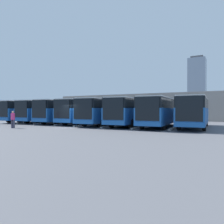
{
  "coord_description": "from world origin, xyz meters",
  "views": [
    {
      "loc": [
        -15.24,
        18.94,
        1.94
      ],
      "look_at": [
        -2.42,
        -5.43,
        1.66
      ],
      "focal_mm": 35.0,
      "sensor_mm": 36.0,
      "label": 1
    }
  ],
  "objects_px": {
    "bus_2": "(132,111)",
    "pedestrian": "(13,119)",
    "bus_5": "(66,111)",
    "bus_3": "(106,111)",
    "bus_7": "(32,111)",
    "bus_0": "(194,111)",
    "bus_1": "(161,111)",
    "bus_6": "(49,111)",
    "bus_4": "(87,111)"
  },
  "relations": [
    {
      "from": "bus_2",
      "to": "bus_5",
      "type": "height_order",
      "value": "same"
    },
    {
      "from": "bus_7",
      "to": "bus_5",
      "type": "bearing_deg",
      "value": 177.08
    },
    {
      "from": "bus_1",
      "to": "bus_2",
      "type": "relative_size",
      "value": 1.0
    },
    {
      "from": "bus_5",
      "to": "bus_7",
      "type": "bearing_deg",
      "value": -2.92
    },
    {
      "from": "bus_1",
      "to": "bus_4",
      "type": "xyz_separation_m",
      "value": [
        10.44,
        -0.7,
        0.0
      ]
    },
    {
      "from": "bus_4",
      "to": "bus_7",
      "type": "bearing_deg",
      "value": -2.41
    },
    {
      "from": "bus_3",
      "to": "bus_5",
      "type": "bearing_deg",
      "value": -8.01
    },
    {
      "from": "bus_5",
      "to": "pedestrian",
      "type": "xyz_separation_m",
      "value": [
        -0.44,
        9.2,
        -0.84
      ]
    },
    {
      "from": "bus_4",
      "to": "bus_3",
      "type": "bearing_deg",
      "value": 165.5
    },
    {
      "from": "bus_2",
      "to": "bus_4",
      "type": "bearing_deg",
      "value": -7.68
    },
    {
      "from": "bus_4",
      "to": "pedestrian",
      "type": "relative_size",
      "value": 6.07
    },
    {
      "from": "bus_7",
      "to": "pedestrian",
      "type": "xyz_separation_m",
      "value": [
        -7.4,
        9.24,
        -0.84
      ]
    },
    {
      "from": "bus_6",
      "to": "bus_7",
      "type": "distance_m",
      "value": 3.48
    },
    {
      "from": "bus_2",
      "to": "bus_5",
      "type": "bearing_deg",
      "value": -5.59
    },
    {
      "from": "bus_0",
      "to": "bus_2",
      "type": "bearing_deg",
      "value": 1.59
    },
    {
      "from": "bus_3",
      "to": "bus_6",
      "type": "height_order",
      "value": "same"
    },
    {
      "from": "bus_5",
      "to": "bus_7",
      "type": "height_order",
      "value": "same"
    },
    {
      "from": "bus_6",
      "to": "bus_1",
      "type": "bearing_deg",
      "value": 174.64
    },
    {
      "from": "bus_1",
      "to": "pedestrian",
      "type": "xyz_separation_m",
      "value": [
        13.48,
        8.58,
        -0.84
      ]
    },
    {
      "from": "bus_0",
      "to": "bus_3",
      "type": "relative_size",
      "value": 1.0
    },
    {
      "from": "bus_5",
      "to": "bus_7",
      "type": "xyz_separation_m",
      "value": [
        6.96,
        -0.04,
        0.0
      ]
    },
    {
      "from": "bus_1",
      "to": "bus_2",
      "type": "xyz_separation_m",
      "value": [
        3.48,
        -0.08,
        0.0
      ]
    },
    {
      "from": "bus_3",
      "to": "bus_6",
      "type": "bearing_deg",
      "value": -7.39
    },
    {
      "from": "bus_2",
      "to": "bus_4",
      "type": "relative_size",
      "value": 1.0
    },
    {
      "from": "bus_3",
      "to": "bus_2",
      "type": "bearing_deg",
      "value": 179.29
    },
    {
      "from": "bus_3",
      "to": "bus_4",
      "type": "xyz_separation_m",
      "value": [
        3.48,
        -0.73,
        0.0
      ]
    },
    {
      "from": "bus_0",
      "to": "bus_3",
      "type": "height_order",
      "value": "same"
    },
    {
      "from": "bus_7",
      "to": "bus_0",
      "type": "bearing_deg",
      "value": 177.23
    },
    {
      "from": "bus_2",
      "to": "bus_6",
      "type": "bearing_deg",
      "value": -5.72
    },
    {
      "from": "bus_5",
      "to": "bus_6",
      "type": "xyz_separation_m",
      "value": [
        3.48,
        -0.22,
        0.0
      ]
    },
    {
      "from": "bus_2",
      "to": "bus_3",
      "type": "xyz_separation_m",
      "value": [
        3.48,
        0.11,
        0.0
      ]
    },
    {
      "from": "bus_5",
      "to": "bus_6",
      "type": "bearing_deg",
      "value": -6.13
    },
    {
      "from": "bus_1",
      "to": "bus_7",
      "type": "relative_size",
      "value": 1.0
    },
    {
      "from": "bus_0",
      "to": "bus_5",
      "type": "xyz_separation_m",
      "value": [
        17.4,
        -0.04,
        0.0
      ]
    },
    {
      "from": "bus_1",
      "to": "bus_5",
      "type": "relative_size",
      "value": 1.0
    },
    {
      "from": "bus_2",
      "to": "bus_3",
      "type": "height_order",
      "value": "same"
    },
    {
      "from": "bus_0",
      "to": "bus_7",
      "type": "distance_m",
      "value": 24.36
    },
    {
      "from": "bus_3",
      "to": "bus_1",
      "type": "bearing_deg",
      "value": 177.7
    },
    {
      "from": "bus_6",
      "to": "bus_3",
      "type": "bearing_deg",
      "value": 172.61
    },
    {
      "from": "bus_6",
      "to": "bus_4",
      "type": "bearing_deg",
      "value": 176.24
    },
    {
      "from": "pedestrian",
      "to": "bus_4",
      "type": "bearing_deg",
      "value": 58.43
    },
    {
      "from": "bus_3",
      "to": "bus_4",
      "type": "distance_m",
      "value": 3.56
    },
    {
      "from": "bus_4",
      "to": "bus_2",
      "type": "bearing_deg",
      "value": 172.32
    },
    {
      "from": "bus_2",
      "to": "bus_6",
      "type": "relative_size",
      "value": 1.0
    },
    {
      "from": "bus_2",
      "to": "bus_7",
      "type": "bearing_deg",
      "value": -4.52
    },
    {
      "from": "bus_3",
      "to": "bus_7",
      "type": "bearing_deg",
      "value": -5.47
    },
    {
      "from": "bus_0",
      "to": "pedestrian",
      "type": "height_order",
      "value": "bus_0"
    },
    {
      "from": "bus_3",
      "to": "bus_7",
      "type": "height_order",
      "value": "same"
    },
    {
      "from": "bus_2",
      "to": "pedestrian",
      "type": "bearing_deg",
      "value": 38.3
    },
    {
      "from": "bus_7",
      "to": "bus_1",
      "type": "bearing_deg",
      "value": 175.59
    }
  ]
}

